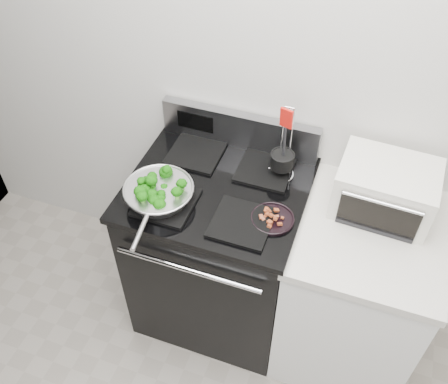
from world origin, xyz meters
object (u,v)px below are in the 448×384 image
at_px(skillet, 159,193).
at_px(utensil_holder, 282,164).
at_px(gas_range, 218,250).
at_px(bacon_plate, 273,217).
at_px(toaster_oven, 385,189).

height_order(skillet, utensil_holder, utensil_holder).
relative_size(gas_range, bacon_plate, 6.22).
height_order(bacon_plate, utensil_holder, utensil_holder).
bearing_deg(gas_range, skillet, -139.78).
relative_size(skillet, toaster_oven, 1.17).
relative_size(skillet, bacon_plate, 2.63).
height_order(gas_range, skillet, gas_range).
bearing_deg(gas_range, bacon_plate, -21.29).
height_order(skillet, bacon_plate, skillet).
xyz_separation_m(skillet, toaster_oven, (0.90, 0.31, 0.03)).
bearing_deg(bacon_plate, utensil_holder, 98.17).
height_order(utensil_holder, toaster_oven, utensil_holder).
bearing_deg(utensil_holder, gas_range, -131.05).
bearing_deg(gas_range, utensil_holder, 33.82).
xyz_separation_m(gas_range, toaster_oven, (0.69, 0.14, 0.55)).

